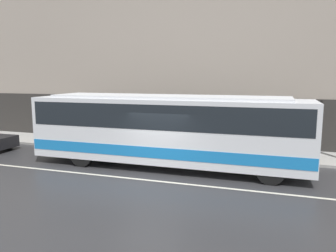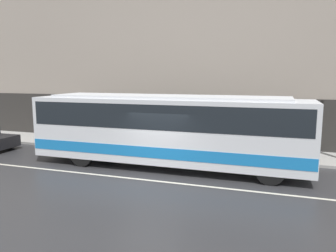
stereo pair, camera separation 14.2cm
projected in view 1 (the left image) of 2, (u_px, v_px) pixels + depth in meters
The scene contains 6 objects.
ground_plane at pixel (151, 181), 12.51m from camera, with size 60.00×60.00×0.00m, color #2D2D30.
sidewalk at pixel (187, 149), 17.60m from camera, with size 60.00×2.86×0.12m.
building_facade at pixel (196, 36), 18.17m from camera, with size 60.00×0.35×12.72m.
lane_stripe at pixel (151, 180), 12.51m from camera, with size 54.00×0.14×0.01m.
transit_bus at pixel (167, 127), 14.19m from camera, with size 11.98×2.57×3.14m.
pedestrian_waiting at pixel (150, 129), 18.83m from camera, with size 0.36×0.36×1.75m.
Camera 1 is at (4.33, -11.27, 3.93)m, focal length 35.00 mm.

